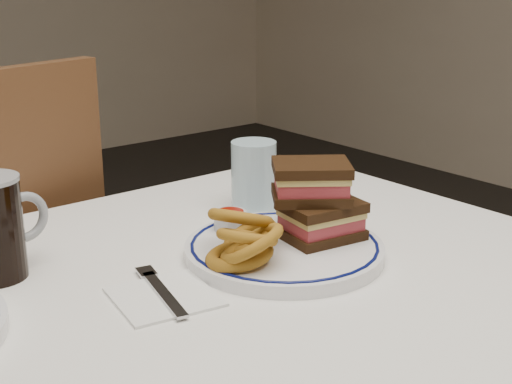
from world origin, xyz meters
TOP-DOWN VIEW (x-y plane):
  - dining_table at (0.00, 0.00)m, footprint 1.27×0.87m
  - main_plate at (0.21, 0.00)m, footprint 0.30×0.30m
  - reuben_sandwich at (0.26, -0.01)m, footprint 0.14×0.14m
  - onion_rings_main at (0.13, -0.01)m, footprint 0.13×0.15m
  - ketchup_ramekin at (0.18, 0.10)m, footprint 0.05×0.05m
  - water_glass at (0.31, 0.19)m, footprint 0.08×0.08m
  - napkin_fork at (-0.00, -0.00)m, footprint 0.15×0.17m

SIDE VIEW (x-z plane):
  - dining_table at x=0.00m, z-range 0.27..1.02m
  - napkin_fork at x=0.00m, z-range 0.75..0.76m
  - main_plate at x=0.21m, z-range 0.75..0.77m
  - ketchup_ramekin at x=0.18m, z-range 0.77..0.80m
  - onion_rings_main at x=0.13m, z-range 0.75..0.85m
  - water_glass at x=0.31m, z-range 0.75..0.87m
  - reuben_sandwich at x=0.26m, z-range 0.77..0.89m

